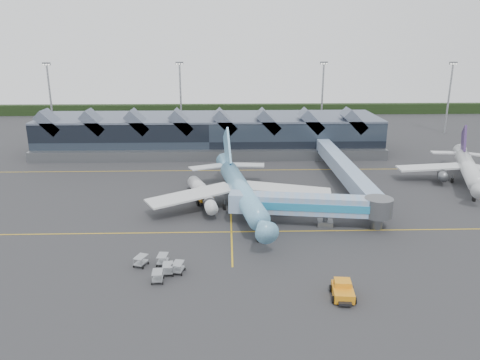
{
  "coord_description": "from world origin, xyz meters",
  "views": [
    {
      "loc": [
        -0.68,
        -77.18,
        30.08
      ],
      "look_at": [
        1.74,
        4.03,
        5.0
      ],
      "focal_mm": 35.0,
      "sensor_mm": 36.0,
      "label": 1
    }
  ],
  "objects_px": {
    "jet_bridge": "(319,206)",
    "pushback_tug": "(343,291)",
    "regional_jet": "(468,168)",
    "main_airliner": "(240,189)",
    "fuel_truck": "(199,189)"
  },
  "relations": [
    {
      "from": "jet_bridge",
      "to": "pushback_tug",
      "type": "bearing_deg",
      "value": -84.47
    },
    {
      "from": "jet_bridge",
      "to": "pushback_tug",
      "type": "xyz_separation_m",
      "value": [
        -1.21,
        -22.29,
        -2.6
      ]
    },
    {
      "from": "regional_jet",
      "to": "pushback_tug",
      "type": "bearing_deg",
      "value": -110.1
    },
    {
      "from": "main_airliner",
      "to": "jet_bridge",
      "type": "distance_m",
      "value": 15.19
    },
    {
      "from": "regional_jet",
      "to": "pushback_tug",
      "type": "height_order",
      "value": "regional_jet"
    },
    {
      "from": "main_airliner",
      "to": "pushback_tug",
      "type": "height_order",
      "value": "main_airliner"
    },
    {
      "from": "main_airliner",
      "to": "jet_bridge",
      "type": "height_order",
      "value": "main_airliner"
    },
    {
      "from": "main_airliner",
      "to": "regional_jet",
      "type": "height_order",
      "value": "main_airliner"
    },
    {
      "from": "main_airliner",
      "to": "fuel_truck",
      "type": "bearing_deg",
      "value": 136.53
    },
    {
      "from": "pushback_tug",
      "to": "jet_bridge",
      "type": "bearing_deg",
      "value": 93.09
    },
    {
      "from": "main_airliner",
      "to": "jet_bridge",
      "type": "bearing_deg",
      "value": -43.06
    },
    {
      "from": "main_airliner",
      "to": "fuel_truck",
      "type": "relative_size",
      "value": 3.79
    },
    {
      "from": "main_airliner",
      "to": "jet_bridge",
      "type": "xyz_separation_m",
      "value": [
        12.58,
        -8.51,
        -0.25
      ]
    },
    {
      "from": "regional_jet",
      "to": "fuel_truck",
      "type": "distance_m",
      "value": 56.9
    },
    {
      "from": "regional_jet",
      "to": "pushback_tug",
      "type": "distance_m",
      "value": 57.99
    }
  ]
}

